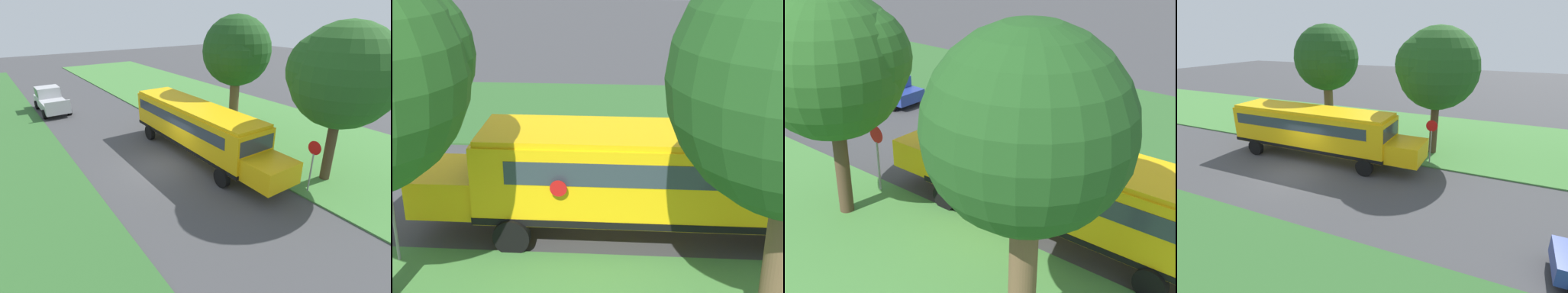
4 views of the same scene
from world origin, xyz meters
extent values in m
plane|color=#424244|center=(0.00, 0.00, 0.00)|extent=(120.00, 120.00, 0.00)
cube|color=yellow|center=(-2.69, -0.37, 1.90)|extent=(2.50, 10.50, 2.20)
cube|color=yellow|center=(-2.69, 5.83, 1.35)|extent=(2.20, 1.90, 1.10)
cube|color=yellow|center=(-2.69, -0.37, 3.08)|extent=(2.35, 10.29, 0.16)
cube|color=black|center=(-2.69, -0.37, 0.92)|extent=(2.54, 10.54, 0.20)
cube|color=#2D3842|center=(-2.69, -0.67, 2.36)|extent=(2.53, 9.24, 0.64)
cube|color=#2D3842|center=(-2.69, 4.83, 2.36)|extent=(2.25, 0.12, 0.80)
cylinder|color=red|center=(-4.12, 2.52, 2.05)|extent=(0.03, 0.44, 0.44)
cylinder|color=black|center=(-3.94, 3.83, 0.50)|extent=(0.30, 1.00, 1.00)
cylinder|color=black|center=(-1.44, 3.83, 0.50)|extent=(0.30, 1.00, 1.00)
cylinder|color=black|center=(-3.94, -4.04, 0.50)|extent=(0.30, 1.00, 1.00)
cube|color=#283D93|center=(2.80, 14.81, 0.64)|extent=(1.80, 4.40, 0.64)
cube|color=#283D93|center=(2.80, 14.66, 1.26)|extent=(1.60, 2.20, 0.60)
cube|color=#2D3842|center=(2.80, 14.66, 1.28)|extent=(1.62, 2.02, 0.45)
cylinder|color=black|center=(1.90, 16.31, 0.32)|extent=(0.22, 0.64, 0.64)
cylinder|color=black|center=(3.70, 16.31, 0.32)|extent=(0.22, 0.64, 0.64)
cylinder|color=black|center=(1.90, 13.32, 0.32)|extent=(0.22, 0.64, 0.64)
cylinder|color=black|center=(3.70, 13.32, 0.32)|extent=(0.22, 0.64, 0.64)
cube|color=tan|center=(2.80, 21.99, 0.64)|extent=(1.80, 4.40, 0.64)
cube|color=tan|center=(2.80, 21.84, 1.26)|extent=(1.60, 2.20, 0.60)
cube|color=#2D3842|center=(2.80, 21.84, 1.28)|extent=(1.62, 2.02, 0.45)
cylinder|color=black|center=(1.90, 23.49, 0.32)|extent=(0.22, 0.64, 0.64)
cylinder|color=black|center=(3.70, 23.49, 0.32)|extent=(0.22, 0.64, 0.64)
cylinder|color=black|center=(1.90, 20.49, 0.32)|extent=(0.22, 0.64, 0.64)
cylinder|color=black|center=(3.70, 20.49, 0.32)|extent=(0.22, 0.64, 0.64)
cylinder|color=brown|center=(-7.51, -2.15, 2.01)|extent=(0.69, 0.69, 4.02)
sphere|color=#1E4C1C|center=(-7.51, -2.15, 5.80)|extent=(4.77, 4.77, 4.77)
sphere|color=#1E4C1C|center=(-6.96, -1.54, 5.62)|extent=(3.38, 3.38, 3.38)
cylinder|color=#4C3826|center=(-6.43, 6.43, 1.81)|extent=(0.50, 0.50, 3.62)
sphere|color=#23561E|center=(-6.43, 6.43, 5.50)|extent=(5.00, 5.00, 5.00)
sphere|color=#23561E|center=(-5.87, 5.72, 5.74)|extent=(3.52, 3.52, 3.52)
cylinder|color=gray|center=(-4.60, 6.72, 1.05)|extent=(0.08, 0.08, 2.10)
cylinder|color=red|center=(-4.60, 6.72, 2.40)|extent=(0.03, 0.68, 0.68)
camera|label=1|loc=(7.48, 14.13, 8.19)|focal=28.00mm
camera|label=2|loc=(-16.53, 0.91, 8.03)|focal=50.00mm
camera|label=3|loc=(-16.53, -8.35, 10.16)|focal=50.00mm
camera|label=4|loc=(12.45, 10.59, 7.44)|focal=28.00mm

